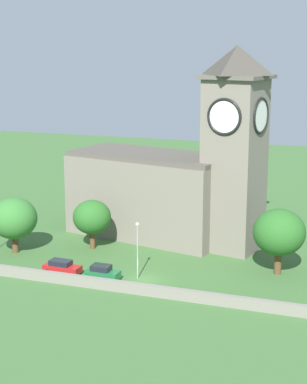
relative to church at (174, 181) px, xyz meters
name	(u,v)px	position (x,y,z in m)	size (l,w,h in m)	color
ground_plane	(181,245)	(1.93, -2.69, -8.70)	(200.00, 200.00, 0.00)	#3D6633
church	(174,181)	(0.00, 0.00, 0.00)	(30.86, 16.01, 28.09)	slate
quay_barrier	(131,288)	(1.93, -22.14, -8.05)	(55.19, 0.70, 1.29)	gray
car_red	(62,267)	(-8.58, -19.13, -7.80)	(4.83, 2.27, 1.76)	red
car_green	(102,273)	(-2.85, -19.50, -7.73)	(4.16, 2.16, 1.93)	#1E6B38
streetlamp_west_mid	(137,241)	(0.99, -17.50, -3.93)	(0.44, 0.44, 7.16)	#9EA0A5
tree_riverside_west	(92,217)	(-9.33, -8.50, -4.14)	(5.35, 5.35, 7.00)	brown
tree_churchyard	(14,219)	(-18.65, -13.73, -3.84)	(6.38, 6.38, 7.76)	brown
tree_riverside_east	(279,233)	(16.93, -9.96, -3.30)	(6.52, 6.52, 8.37)	brown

